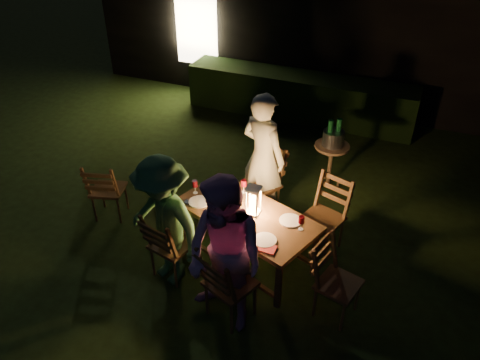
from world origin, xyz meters
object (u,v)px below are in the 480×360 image
at_px(chair_near_left, 172,255).
at_px(chair_spare, 109,199).
at_px(bottle_bucket_a, 329,136).
at_px(chair_far_right, 322,228).
at_px(ice_bucket, 333,138).
at_px(dining_table, 247,218).
at_px(side_table, 332,150).
at_px(lantern, 253,202).
at_px(bottle_table, 231,195).
at_px(chair_far_left, 260,194).
at_px(chair_near_right, 229,295).
at_px(person_opp_left, 164,222).
at_px(bottle_bucket_b, 338,134).
at_px(chair_end, 335,293).
at_px(person_house_side, 263,157).
at_px(person_opp_right, 225,257).

bearing_deg(chair_near_left, chair_spare, 166.52).
bearing_deg(bottle_bucket_a, chair_far_right, -77.68).
bearing_deg(bottle_bucket_a, ice_bucket, 38.66).
relative_size(dining_table, side_table, 2.71).
bearing_deg(ice_bucket, chair_spare, -143.48).
relative_size(lantern, bottle_table, 1.25).
relative_size(chair_far_left, ice_bucket, 3.46).
distance_m(chair_near_right, person_opp_left, 1.03).
distance_m(chair_far_left, bottle_bucket_a, 1.30).
xyz_separation_m(dining_table, bottle_bucket_b, (0.58, 1.97, 0.22)).
bearing_deg(chair_end, chair_near_right, -50.37).
height_order(chair_near_right, ice_bucket, chair_near_right).
xyz_separation_m(chair_far_left, person_house_side, (0.01, 0.05, 0.56)).
height_order(chair_near_left, bottle_bucket_b, bottle_bucket_b).
bearing_deg(person_house_side, chair_far_right, 177.16).
bearing_deg(ice_bucket, person_house_side, -124.18).
xyz_separation_m(chair_far_right, lantern, (-0.71, -0.51, 0.54)).
bearing_deg(side_table, person_house_side, -124.18).
xyz_separation_m(bottle_bucket_a, bottle_bucket_b, (0.10, 0.08, 0.00)).
height_order(chair_near_right, person_opp_left, person_opp_left).
bearing_deg(dining_table, bottle_table, 180.00).
distance_m(chair_end, person_opp_right, 1.27).
distance_m(person_house_side, lantern, 0.92).
distance_m(chair_spare, bottle_bucket_a, 3.12).
bearing_deg(person_opp_left, bottle_table, 76.29).
height_order(chair_near_left, chair_far_right, chair_far_right).
relative_size(chair_far_left, person_house_side, 0.59).
relative_size(person_opp_right, bottle_bucket_a, 5.42).
xyz_separation_m(person_opp_left, lantern, (0.76, 0.65, 0.04)).
xyz_separation_m(lantern, side_table, (0.47, 1.89, -0.25)).
relative_size(person_opp_right, bottle_bucket_b, 5.42).
distance_m(person_house_side, bottle_bucket_a, 1.15).
bearing_deg(chair_spare, chair_far_left, 7.86).
bearing_deg(chair_near_right, chair_end, 46.42).
bearing_deg(bottle_bucket_a, chair_far_left, -122.59).
height_order(person_opp_left, side_table, person_opp_left).
relative_size(chair_near_right, side_table, 1.49).
bearing_deg(person_house_side, chair_near_right, 119.48).
bearing_deg(side_table, dining_table, -105.50).
height_order(chair_spare, bottle_table, bottle_table).
xyz_separation_m(chair_end, bottle_table, (-1.39, 0.50, 0.54)).
distance_m(person_house_side, person_opp_right, 1.87).
height_order(chair_near_left, person_house_side, person_house_side).
height_order(chair_near_right, person_opp_right, person_opp_right).
height_order(chair_end, ice_bucket, chair_end).
height_order(side_table, bottle_bucket_b, bottle_bucket_b).
relative_size(chair_end, chair_spare, 1.01).
height_order(dining_table, chair_far_left, chair_far_left).
bearing_deg(chair_far_right, side_table, -61.75).
bearing_deg(chair_near_right, side_table, 104.10).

